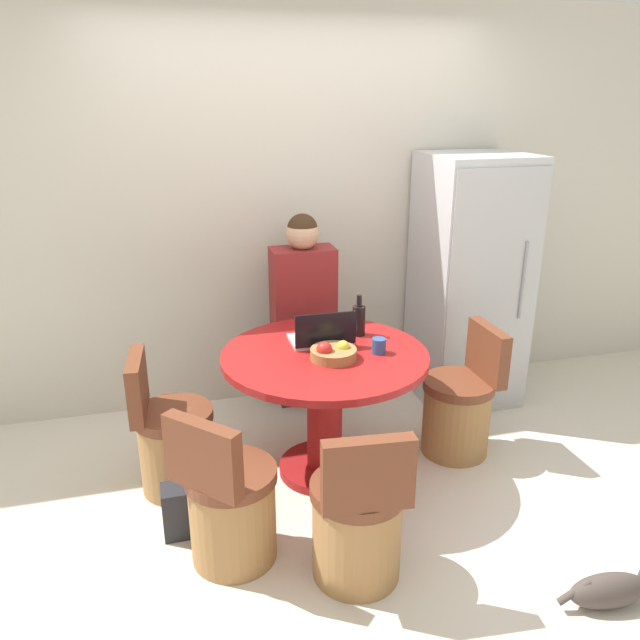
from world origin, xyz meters
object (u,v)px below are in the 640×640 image
chair_left_side (173,442)px  dining_table (325,390)px  chair_near_left_corner (230,507)px  handbag (194,508)px  person_seated (302,306)px  chair_right_side (459,409)px  chair_near_camera (358,523)px  laptop (322,336)px  fruit_bowl (333,353)px  bottle (359,320)px  cat (617,588)px  refrigerator (469,281)px

chair_left_side → dining_table: bearing=-90.0°
chair_near_left_corner → handbag: (-0.15, 0.24, -0.15)m
chair_left_side → person_seated: bearing=-46.6°
chair_right_side → dining_table: bearing=-90.0°
person_seated → handbag: bearing=54.0°
chair_left_side → handbag: size_ratio=2.61×
person_seated → chair_near_camera: bearing=85.3°
chair_near_left_corner → handbag: 0.32m
laptop → chair_near_camera: bearing=84.4°
person_seated → handbag: (-0.81, -1.11, -0.61)m
chair_near_left_corner → dining_table: bearing=-90.0°
chair_right_side → handbag: chair_right_side is taller
chair_left_side → fruit_bowl: 0.99m
chair_near_left_corner → chair_right_side: size_ratio=1.00×
bottle → dining_table: bearing=-141.6°
dining_table → cat: (0.92, -1.27, -0.43)m
chair_left_side → cat: size_ratio=1.59×
dining_table → bottle: bearing=38.4°
refrigerator → handbag: size_ratio=5.58×
fruit_bowl → chair_left_side: bearing=169.9°
dining_table → handbag: 0.91m
chair_right_side → person_seated: (-0.77, 0.77, 0.46)m
chair_near_camera → fruit_bowl: 0.89m
refrigerator → laptop: size_ratio=4.98×
cat → handbag: (-1.68, 0.93, 0.05)m
person_seated → cat: (0.87, -2.05, -0.65)m
chair_near_camera → laptop: size_ratio=2.33×
handbag → chair_right_side: bearing=12.2°
chair_right_side → laptop: (-0.81, 0.12, 0.50)m
chair_left_side → bottle: 1.22m
dining_table → laptop: (0.02, 0.13, 0.26)m
chair_near_left_corner → chair_near_camera: 0.58m
dining_table → bottle: size_ratio=4.65×
laptop → fruit_bowl: (-0.00, -0.22, -0.01)m
refrigerator → chair_right_side: refrigerator is taller
chair_near_camera → handbag: bearing=-30.7°
bottle → person_seated: bearing=109.0°
chair_near_camera → bottle: size_ratio=3.28×
person_seated → fruit_bowl: (-0.04, -0.87, 0.03)m
cat → fruit_bowl: bearing=133.1°
person_seated → laptop: 0.65m
laptop → bottle: bearing=-163.5°
person_seated → refrigerator: bearing=175.9°
chair_right_side → person_seated: person_seated is taller
dining_table → handbag: (-0.75, -0.33, -0.38)m
chair_right_side → bottle: size_ratio=3.28×
chair_near_camera → refrigerator: bearing=-124.8°
refrigerator → handbag: 2.32m
bottle → handbag: (-1.01, -0.54, -0.70)m
fruit_bowl → handbag: size_ratio=0.81×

